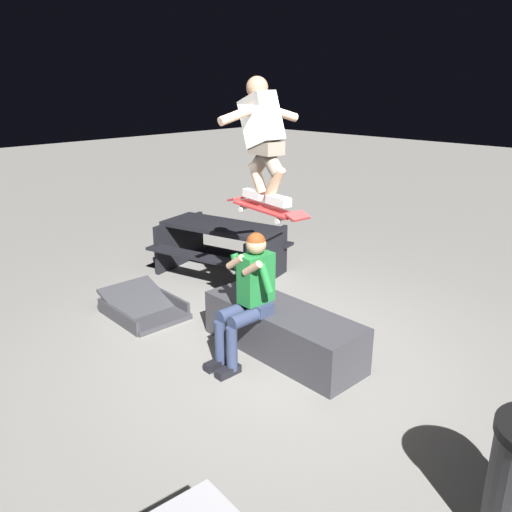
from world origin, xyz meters
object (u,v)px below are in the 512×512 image
(skater_airborne, at_px, (263,134))
(skateboard, at_px, (266,209))
(picnic_table_back, at_px, (221,241))
(ledge_box_main, at_px, (282,331))
(person_sitting_on_ledge, at_px, (248,293))
(kicker_ramp, at_px, (144,309))

(skater_airborne, bearing_deg, skateboard, 171.44)
(picnic_table_back, bearing_deg, skateboard, 148.29)
(ledge_box_main, relative_size, person_sitting_on_ledge, 1.36)
(ledge_box_main, height_order, skateboard, skateboard)
(ledge_box_main, relative_size, kicker_ramp, 1.70)
(person_sitting_on_ledge, xyz_separation_m, picnic_table_back, (2.04, -1.49, -0.24))
(ledge_box_main, xyz_separation_m, skateboard, (0.10, 0.16, 1.30))
(person_sitting_on_ledge, relative_size, kicker_ramp, 1.25)
(skateboard, bearing_deg, ledge_box_main, -121.19)
(person_sitting_on_ledge, distance_m, picnic_table_back, 2.54)
(person_sitting_on_ledge, distance_m, kicker_ramp, 1.81)
(kicker_ramp, xyz_separation_m, picnic_table_back, (0.37, -1.61, 0.44))
(person_sitting_on_ledge, relative_size, skater_airborne, 1.18)
(picnic_table_back, bearing_deg, ledge_box_main, 152.56)
(ledge_box_main, distance_m, kicker_ramp, 1.89)
(skateboard, distance_m, kicker_ramp, 2.30)
(person_sitting_on_ledge, bearing_deg, kicker_ramp, 4.14)
(skater_airborne, xyz_separation_m, kicker_ramp, (1.67, 0.33, -2.18))
(person_sitting_on_ledge, relative_size, picnic_table_back, 0.68)
(skateboard, xyz_separation_m, kicker_ramp, (1.73, 0.32, -1.49))
(ledge_box_main, bearing_deg, skateboard, 58.81)
(person_sitting_on_ledge, xyz_separation_m, skateboard, (-0.05, -0.20, 0.81))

